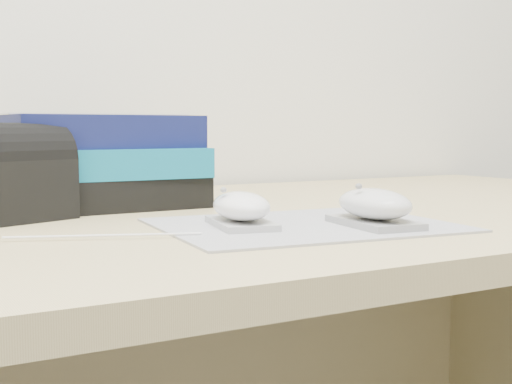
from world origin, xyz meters
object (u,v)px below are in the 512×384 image
desk (220,368)px  book_stack (98,162)px  pouch (12,174)px  mouse_rear (241,209)px  mouse_front (374,207)px

desk → book_stack: (-0.15, 0.09, 0.30)m
book_stack → pouch: size_ratio=1.79×
book_stack → pouch: book_stack is taller
book_stack → mouse_rear: bearing=-77.5°
desk → mouse_rear: 0.34m
mouse_rear → book_stack: 0.31m
mouse_rear → pouch: bearing=135.9°
desk → pouch: bearing=-177.3°
mouse_rear → book_stack: size_ratio=0.43×
desk → book_stack: 0.34m
book_stack → pouch: bearing=-142.9°
desk → mouse_rear: bearing=-110.7°
mouse_front → book_stack: book_stack is taller
mouse_rear → pouch: pouch is taller
desk → mouse_front: bearing=-79.6°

